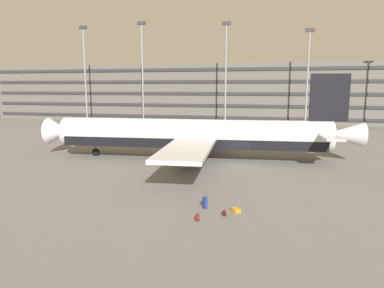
{
  "coord_description": "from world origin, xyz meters",
  "views": [
    {
      "loc": [
        3.74,
        -38.56,
        8.6
      ],
      "look_at": [
        -4.03,
        -5.33,
        3.0
      ],
      "focal_mm": 32.62,
      "sensor_mm": 36.0,
      "label": 1
    }
  ],
  "objects_px": {
    "suitcase_silver": "(205,203)",
    "backpack_purple": "(197,218)",
    "backpack_scuffed": "(225,213)",
    "suitcase_laid_flat": "(236,210)",
    "airliner": "(195,135)"
  },
  "relations": [
    {
      "from": "backpack_scuffed",
      "to": "backpack_purple",
      "type": "height_order",
      "value": "backpack_purple"
    },
    {
      "from": "suitcase_silver",
      "to": "suitcase_laid_flat",
      "type": "bearing_deg",
      "value": -6.42
    },
    {
      "from": "suitcase_silver",
      "to": "backpack_purple",
      "type": "xyz_separation_m",
      "value": [
        -0.02,
        -2.55,
        -0.17
      ]
    },
    {
      "from": "airliner",
      "to": "suitcase_silver",
      "type": "relative_size",
      "value": 42.13
    },
    {
      "from": "airliner",
      "to": "backpack_purple",
      "type": "height_order",
      "value": "airliner"
    },
    {
      "from": "suitcase_laid_flat",
      "to": "backpack_purple",
      "type": "xyz_separation_m",
      "value": [
        -2.26,
        -2.3,
        0.12
      ]
    },
    {
      "from": "suitcase_laid_flat",
      "to": "backpack_purple",
      "type": "distance_m",
      "value": 3.23
    },
    {
      "from": "suitcase_silver",
      "to": "backpack_scuffed",
      "type": "distance_m",
      "value": 2.01
    },
    {
      "from": "airliner",
      "to": "suitcase_laid_flat",
      "type": "distance_m",
      "value": 18.57
    },
    {
      "from": "airliner",
      "to": "suitcase_laid_flat",
      "type": "xyz_separation_m",
      "value": [
        6.78,
        -17.07,
        -2.76
      ]
    },
    {
      "from": "suitcase_silver",
      "to": "backpack_purple",
      "type": "distance_m",
      "value": 2.55
    },
    {
      "from": "suitcase_silver",
      "to": "backpack_scuffed",
      "type": "height_order",
      "value": "suitcase_silver"
    },
    {
      "from": "suitcase_laid_flat",
      "to": "suitcase_silver",
      "type": "distance_m",
      "value": 2.28
    },
    {
      "from": "suitcase_silver",
      "to": "backpack_purple",
      "type": "bearing_deg",
      "value": -90.43
    },
    {
      "from": "suitcase_silver",
      "to": "backpack_scuffed",
      "type": "xyz_separation_m",
      "value": [
        1.6,
        -1.2,
        -0.21
      ]
    }
  ]
}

